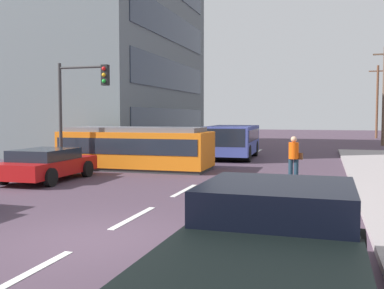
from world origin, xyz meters
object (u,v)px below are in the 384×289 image
(parked_sedan_mid, at_px, (47,164))
(utility_pole_distant, at_px, (377,100))
(utility_pole_far, at_px, (384,94))
(traffic_light_mast, at_px, (80,96))
(streetcar_tram, at_px, (136,148))
(pedestrian_crossing, at_px, (294,156))
(city_bus, at_px, (232,140))
(pickup_truck_parked, at_px, (272,252))

(parked_sedan_mid, relative_size, utility_pole_distant, 0.55)
(utility_pole_far, bearing_deg, traffic_light_mast, -122.73)
(streetcar_tram, xyz_separation_m, utility_pole_distant, (13.36, 32.51, 3.04))
(streetcar_tram, distance_m, pedestrian_crossing, 7.32)
(city_bus, xyz_separation_m, utility_pole_far, (9.50, 14.02, 3.07))
(pickup_truck_parked, height_order, utility_pole_distant, utility_pole_distant)
(pedestrian_crossing, xyz_separation_m, utility_pole_distant, (6.29, 34.44, 3.08))
(streetcar_tram, height_order, utility_pole_far, utility_pole_far)
(pickup_truck_parked, relative_size, parked_sedan_mid, 1.19)
(pickup_truck_parked, bearing_deg, streetcar_tram, 119.80)
(parked_sedan_mid, bearing_deg, pickup_truck_parked, -44.05)
(utility_pole_distant, bearing_deg, parked_sedan_mid, -112.39)
(pickup_truck_parked, xyz_separation_m, traffic_light_mast, (-9.24, 11.27, 2.43))
(streetcar_tram, bearing_deg, parked_sedan_mid, -112.82)
(streetcar_tram, xyz_separation_m, pedestrian_crossing, (7.07, -1.93, -0.04))
(streetcar_tram, relative_size, traffic_light_mast, 1.46)
(utility_pole_far, bearing_deg, parked_sedan_mid, -120.40)
(streetcar_tram, xyz_separation_m, city_bus, (3.09, 6.26, 0.07))
(streetcar_tram, xyz_separation_m, pickup_truck_parked, (7.56, -13.20, -0.18))
(city_bus, bearing_deg, pedestrian_crossing, -64.13)
(city_bus, height_order, utility_pole_far, utility_pole_far)
(city_bus, relative_size, utility_pole_far, 0.70)
(city_bus, relative_size, pickup_truck_parked, 1.10)
(city_bus, bearing_deg, utility_pole_distant, 68.64)
(streetcar_tram, xyz_separation_m, utility_pole_far, (12.60, 20.28, 3.14))
(city_bus, bearing_deg, traffic_light_mast, -120.23)
(streetcar_tram, bearing_deg, utility_pole_distant, 67.66)
(pickup_truck_parked, bearing_deg, city_bus, 102.92)
(traffic_light_mast, height_order, utility_pole_far, utility_pole_far)
(utility_pole_far, relative_size, utility_pole_distant, 1.03)
(city_bus, bearing_deg, streetcar_tram, -116.30)
(utility_pole_distant, bearing_deg, city_bus, -111.36)
(utility_pole_distant, bearing_deg, streetcar_tram, -112.34)
(streetcar_tram, distance_m, parked_sedan_mid, 4.55)
(streetcar_tram, height_order, city_bus, streetcar_tram)
(pedestrian_crossing, height_order, parked_sedan_mid, pedestrian_crossing)
(city_bus, height_order, pickup_truck_parked, city_bus)
(city_bus, xyz_separation_m, pedestrian_crossing, (3.97, -8.19, -0.10))
(pedestrian_crossing, distance_m, utility_pole_far, 23.11)
(city_bus, distance_m, utility_pole_distant, 28.34)
(streetcar_tram, bearing_deg, utility_pole_far, 58.16)
(utility_pole_far, bearing_deg, pickup_truck_parked, -98.55)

